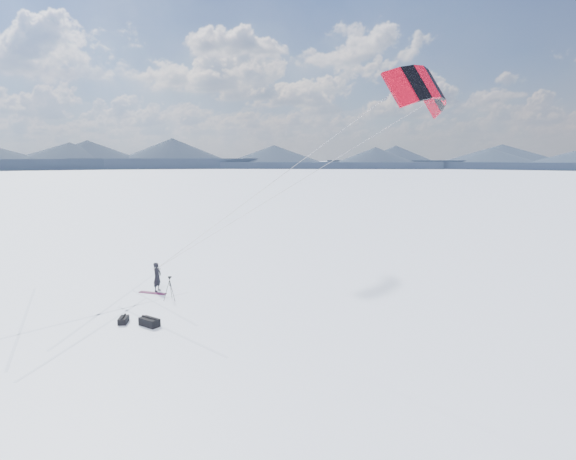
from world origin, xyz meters
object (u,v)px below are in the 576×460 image
Objects in this scene: snowboard at (153,293)px; tripod at (170,285)px; gear_bag_b at (123,320)px; snowkiter at (158,291)px; gear_bag_a at (149,322)px.

tripod is (1.73, -0.36, 0.79)m from snowboard.
tripod is at bearing -26.56° from snowboard.
tripod is 1.60× the size of gear_bag_b.
gear_bag_b is at bearing -77.15° from tripod.
snowkiter is 5.62m from gear_bag_a.
snowkiter is at bearing 155.64° from tripod.
gear_bag_b is at bearing -164.03° from snowkiter.
snowkiter is at bearing 136.07° from gear_bag_a.
tripod reaches higher than snowboard.
snowboard is 5.23m from gear_bag_a.
snowboard is at bearing 138.80° from gear_bag_a.
snowkiter is 5.12m from gear_bag_b.
snowboard is 1.66× the size of gear_bag_a.
gear_bag_b reaches higher than snowboard.
gear_bag_b is (-1.27, -0.36, -0.04)m from gear_bag_a.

